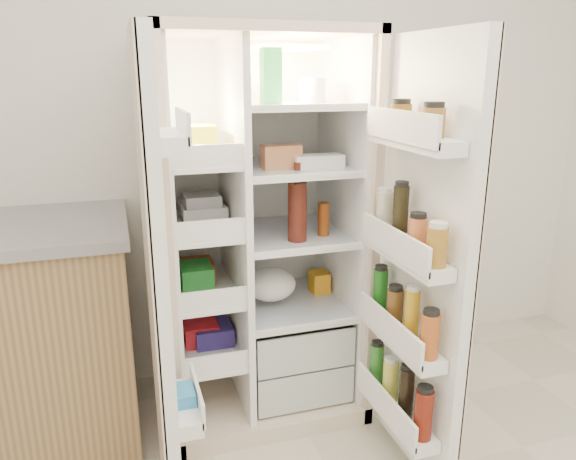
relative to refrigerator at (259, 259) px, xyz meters
name	(u,v)px	position (x,y,z in m)	size (l,w,h in m)	color
wall_back	(263,126)	(0.12, 0.35, 0.61)	(4.00, 0.02, 2.70)	white
refrigerator	(259,259)	(0.00, 0.00, 0.00)	(0.92, 0.70, 1.80)	beige
freezer_door	(159,289)	(-0.51, -0.60, 0.15)	(0.15, 0.40, 1.72)	white
fridge_door	(420,272)	(0.47, -0.69, 0.13)	(0.17, 0.58, 1.72)	white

